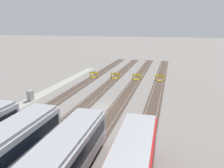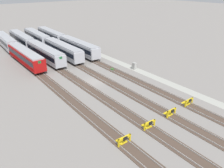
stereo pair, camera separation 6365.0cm
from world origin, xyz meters
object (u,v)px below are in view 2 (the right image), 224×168
(subway_car_front_row_leftmost, at_px, (78,47))
(subway_car_front_row_centre, at_px, (26,57))
(subway_car_front_row_rightmost, at_px, (6,41))
(bumper_stop_middle_track, at_px, (148,125))
(bumper_stop_far_inner_track, at_px, (123,140))
(subway_car_front_row_right_inner, at_px, (45,53))
(subway_car_front_row_left_inner, at_px, (51,35))
(subway_car_back_row_rightmost, at_px, (37,37))
(electrical_cabinet, at_px, (134,66))
(weed_clump, at_px, (112,69))
(subway_car_back_row_centre, at_px, (22,39))
(bumper_stop_near_inner_track, at_px, (170,113))
(bumper_stop_nearest_track, at_px, (188,102))
(subway_car_back_row_leftmost, at_px, (63,50))

(subway_car_front_row_leftmost, distance_m, subway_car_front_row_centre, 14.54)
(subway_car_front_row_centre, relative_size, subway_car_front_row_rightmost, 1.00)
(bumper_stop_middle_track, height_order, bumper_stop_far_inner_track, same)
(subway_car_front_row_right_inner, distance_m, bumper_stop_far_inner_track, 36.89)
(subway_car_front_row_leftmost, distance_m, subway_car_front_row_rightmost, 23.96)
(subway_car_front_row_left_inner, height_order, bumper_stop_middle_track, subway_car_front_row_left_inner)
(subway_car_back_row_rightmost, bearing_deg, electrical_cabinet, -166.55)
(bumper_stop_middle_track, xyz_separation_m, weed_clump, (20.42, -9.40, -0.27))
(subway_car_front_row_leftmost, height_order, subway_car_back_row_rightmost, same)
(subway_car_back_row_centre, distance_m, weed_clump, 36.25)
(subway_car_front_row_leftmost, height_order, bumper_stop_far_inner_track, subway_car_front_row_leftmost)
(subway_car_front_row_rightmost, relative_size, subway_car_back_row_centre, 1.00)
(subway_car_front_row_left_inner, bearing_deg, subway_car_back_row_centre, 87.65)
(subway_car_front_row_right_inner, xyz_separation_m, bumper_stop_far_inner_track, (-36.54, 4.80, -1.53))
(electrical_cabinet, relative_size, weed_clump, 1.74)
(subway_car_front_row_centre, height_order, subway_car_front_row_rightmost, same)
(bumper_stop_far_inner_track, distance_m, electrical_cabinet, 26.00)
(bumper_stop_near_inner_track, relative_size, electrical_cabinet, 1.25)
(subway_car_front_row_leftmost, relative_size, subway_car_front_row_right_inner, 1.00)
(subway_car_front_row_rightmost, relative_size, bumper_stop_nearest_track, 9.01)
(subway_car_front_row_rightmost, relative_size, subway_car_back_row_rightmost, 1.00)
(subway_car_front_row_leftmost, xyz_separation_m, electrical_cabinet, (-18.41, -4.14, -1.24))
(subway_car_back_row_rightmost, xyz_separation_m, weed_clump, (-34.78, -4.57, -1.80))
(subway_car_front_row_left_inner, relative_size, subway_car_front_row_right_inner, 1.00)
(bumper_stop_near_inner_track, bearing_deg, weed_clump, -12.74)
(bumper_stop_nearest_track, height_order, bumper_stop_far_inner_track, same)
(subway_car_front_row_centre, bearing_deg, subway_car_front_row_left_inner, -37.71)
(subway_car_front_row_right_inner, height_order, subway_car_back_row_rightmost, same)
(subway_car_back_row_leftmost, bearing_deg, electrical_cabinet, -154.17)
(subway_car_front_row_right_inner, bearing_deg, bumper_stop_middle_track, -179.93)
(subway_car_front_row_rightmost, distance_m, bumper_stop_middle_track, 55.53)
(subway_car_back_row_centre, bearing_deg, bumper_stop_nearest_track, -170.00)
(subway_car_front_row_right_inner, xyz_separation_m, subway_car_back_row_leftmost, (-0.00, -4.91, 0.00))
(subway_car_front_row_left_inner, height_order, subway_car_back_row_centre, same)
(bumper_stop_near_inner_track, bearing_deg, bumper_stop_far_inner_track, 93.17)
(subway_car_front_row_rightmost, bearing_deg, bumper_stop_near_inner_track, -170.11)
(subway_car_back_row_leftmost, distance_m, bumper_stop_far_inner_track, 37.84)
(bumper_stop_middle_track, bearing_deg, bumper_stop_far_inner_track, 94.37)
(subway_car_back_row_leftmost, distance_m, subway_car_back_row_centre, 19.81)
(subway_car_front_row_rightmost, distance_m, electrical_cabinet, 41.90)
(subway_car_front_row_left_inner, xyz_separation_m, subway_car_back_row_centre, (0.40, 9.66, 0.00))
(subway_car_front_row_left_inner, height_order, bumper_stop_far_inner_track, subway_car_front_row_left_inner)
(bumper_stop_near_inner_track, relative_size, weed_clump, 2.18)
(subway_car_front_row_centre, relative_size, bumper_stop_middle_track, 8.99)
(subway_car_back_row_centre, xyz_separation_m, subway_car_back_row_rightmost, (-0.18, -4.85, 0.00))
(bumper_stop_far_inner_track, bearing_deg, subway_car_front_row_right_inner, -7.49)
(subway_car_front_row_centre, height_order, subway_car_back_row_rightmost, same)
(subway_car_front_row_right_inner, bearing_deg, subway_car_front_row_centre, 90.00)
(bumper_stop_far_inner_track, height_order, weed_clump, bumper_stop_far_inner_track)
(subway_car_front_row_rightmost, bearing_deg, weed_clump, -157.86)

